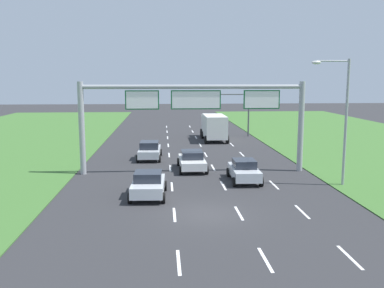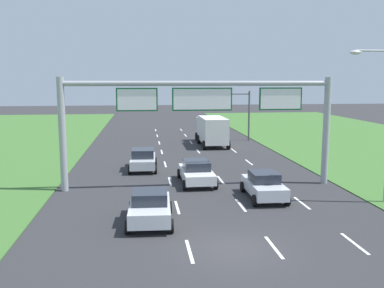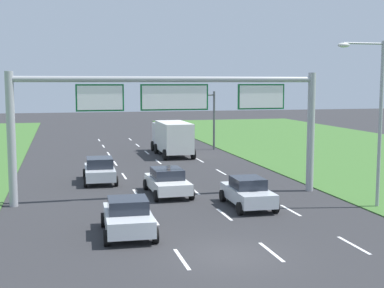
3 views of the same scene
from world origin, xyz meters
TOP-DOWN VIEW (x-y plane):
  - ground_plane at (0.00, 0.00)m, footprint 200.00×200.00m
  - lane_dashes_inner_left at (-1.75, 12.00)m, footprint 0.14×62.40m
  - lane_dashes_inner_right at (1.75, 12.00)m, footprint 0.14×62.40m
  - lane_dashes_slip at (5.25, 12.00)m, footprint 0.14×62.40m
  - car_near_red at (-3.25, 3.66)m, footprint 2.31×4.04m
  - car_lead_silver at (-3.54, 16.12)m, footprint 2.21×4.41m
  - car_mid_lane at (-0.03, 11.29)m, footprint 2.25×4.50m
  - car_far_ahead at (3.40, 7.23)m, footprint 2.12×4.19m
  - box_truck at (3.68, 27.90)m, footprint 2.72×7.72m
  - sign_gantry at (0.17, 10.29)m, footprint 17.24×0.44m
  - traffic_light_mast at (6.48, 30.72)m, footprint 4.76×0.49m
  - street_lamp at (9.52, 5.57)m, footprint 2.61×0.32m

SIDE VIEW (x-z plane):
  - ground_plane at x=0.00m, z-range 0.00..0.00m
  - lane_dashes_inner_left at x=-1.75m, z-range 0.00..0.01m
  - lane_dashes_inner_right at x=1.75m, z-range 0.00..0.01m
  - lane_dashes_slip at x=5.25m, z-range 0.00..0.01m
  - car_mid_lane at x=-0.03m, z-range 0.01..1.52m
  - car_far_ahead at x=3.40m, z-range 0.00..1.55m
  - car_near_red at x=-3.25m, z-range 0.00..1.56m
  - car_lead_silver at x=-3.54m, z-range 0.00..1.62m
  - box_truck at x=3.68m, z-range 0.15..3.13m
  - traffic_light_mast at x=6.48m, z-range 1.07..6.67m
  - sign_gantry at x=0.17m, z-range 1.46..8.46m
  - street_lamp at x=9.52m, z-range 0.83..9.33m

